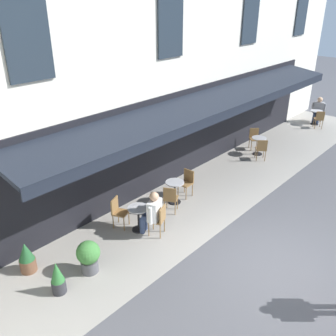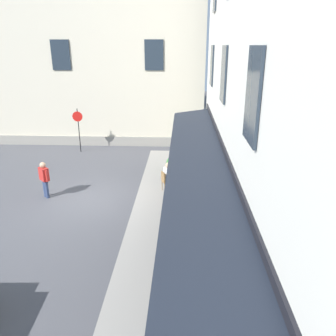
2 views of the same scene
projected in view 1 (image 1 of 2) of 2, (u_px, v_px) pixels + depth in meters
ground_plane at (273, 264)px, 9.15m from camera, size 70.00×70.00×0.00m
sidewalk_cafe_terrace at (230, 179)px, 13.39m from camera, size 20.50×3.20×0.01m
cafe_table_near_entrance at (138, 215)px, 10.28m from camera, size 0.60×0.60×0.75m
cafe_chair_wicker_facing_street at (159, 218)px, 10.07m from camera, size 0.52×0.52×0.91m
cafe_chair_wicker_back_row at (118, 210)px, 10.44m from camera, size 0.53×0.53×0.91m
cafe_table_mid_terrace at (259, 143)px, 15.26m from camera, size 0.60×0.60×0.75m
cafe_chair_wicker_kerbside at (261, 148)px, 14.67m from camera, size 0.56×0.56×0.91m
cafe_chair_wicker_corner_left at (254, 137)px, 15.81m from camera, size 0.57×0.57×0.91m
cafe_table_streetside at (316, 115)px, 18.80m from camera, size 0.60×0.60×0.75m
cafe_chair_wicker_near_door at (319, 118)px, 18.21m from camera, size 0.56×0.56×0.91m
cafe_chair_wicker_by_window at (318, 111)px, 19.27m from camera, size 0.47×0.47×0.91m
cafe_table_far_end at (175, 189)px, 11.68m from camera, size 0.60×0.60×0.75m
cafe_chair_wicker_under_awning at (170, 197)px, 11.10m from camera, size 0.54×0.54×0.91m
cafe_chair_wicker_corner_right at (187, 181)px, 12.09m from camera, size 0.41×0.41×0.91m
seated_patron_in_grey at (318, 109)px, 19.03m from camera, size 0.62×0.68×1.34m
seated_companion_in_white at (152, 212)px, 10.07m from camera, size 0.64×0.65×1.33m
potted_plant_by_steps at (27, 258)px, 8.78m from camera, size 0.39×0.39×0.81m
potted_plant_mid_terrace at (58, 278)px, 8.14m from camera, size 0.32×0.32×0.83m
potted_plant_entrance_left at (88, 256)px, 8.73m from camera, size 0.58×0.58×0.85m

